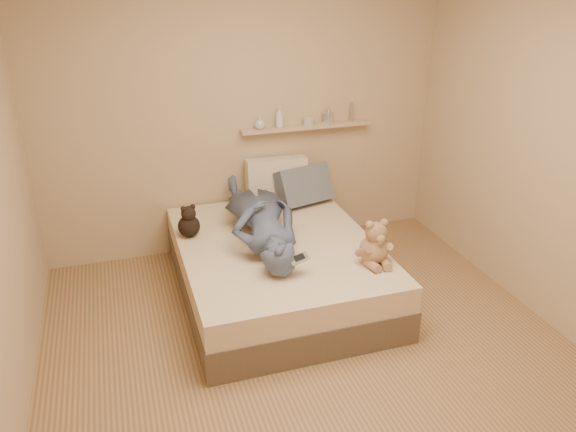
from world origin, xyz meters
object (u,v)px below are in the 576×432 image
object	(u,v)px
pillow_cream	(277,180)
pillow_grey	(304,186)
dark_plush	(189,223)
bed	(277,268)
person	(261,217)
game_console	(299,258)
wall_shelf	(306,127)
teddy_bear	(375,246)

from	to	relation	value
pillow_cream	pillow_grey	size ratio (longest dim) A/B	1.10
dark_plush	pillow_cream	distance (m)	1.02
bed	pillow_grey	world-z (taller)	pillow_grey
person	game_console	bearing A→B (deg)	102.16
bed	game_console	distance (m)	0.65
pillow_cream	bed	bearing A→B (deg)	-106.62
pillow_cream	person	distance (m)	0.78
game_console	pillow_cream	bearing A→B (deg)	79.57
game_console	wall_shelf	distance (m)	1.63
dark_plush	pillow_grey	xyz separation A→B (m)	(1.10, 0.36, 0.05)
pillow_cream	pillow_grey	bearing A→B (deg)	-32.83
teddy_bear	pillow_grey	size ratio (longest dim) A/B	0.71
pillow_cream	wall_shelf	bearing A→B (deg)	14.65
bed	game_console	xyz separation A→B (m)	(-0.00, -0.54, 0.37)
teddy_bear	person	xyz separation A→B (m)	(-0.67, 0.67, 0.03)
teddy_bear	pillow_grey	xyz separation A→B (m)	(-0.11, 1.22, 0.02)
teddy_bear	bed	bearing A→B (deg)	137.28
bed	game_console	size ratio (longest dim) A/B	11.14
dark_plush	pillow_grey	world-z (taller)	pillow_grey
teddy_bear	pillow_grey	bearing A→B (deg)	95.22
game_console	person	xyz separation A→B (m)	(-0.09, 0.67, 0.03)
bed	pillow_grey	bearing A→B (deg)	56.04
person	pillow_cream	bearing A→B (deg)	-111.34
game_console	person	bearing A→B (deg)	97.52
teddy_bear	wall_shelf	xyz separation A→B (m)	(-0.03, 1.44, 0.50)
teddy_bear	wall_shelf	size ratio (longest dim) A/B	0.29
dark_plush	person	distance (m)	0.58
person	wall_shelf	bearing A→B (deg)	-124.95
bed	pillow_grey	xyz separation A→B (m)	(0.46, 0.69, 0.40)
game_console	person	size ratio (longest dim) A/B	0.12
wall_shelf	bed	bearing A→B (deg)	-121.18
dark_plush	pillow_cream	world-z (taller)	pillow_cream
dark_plush	teddy_bear	bearing A→B (deg)	-35.43
bed	person	world-z (taller)	person
pillow_cream	pillow_grey	world-z (taller)	pillow_cream
pillow_cream	dark_plush	bearing A→B (deg)	-150.21
pillow_cream	wall_shelf	world-z (taller)	wall_shelf
bed	person	distance (m)	0.43
bed	pillow_grey	size ratio (longest dim) A/B	3.80
pillow_cream	person	bearing A→B (deg)	-115.98
dark_plush	person	xyz separation A→B (m)	(0.54, -0.19, 0.06)
pillow_cream	wall_shelf	distance (m)	0.55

